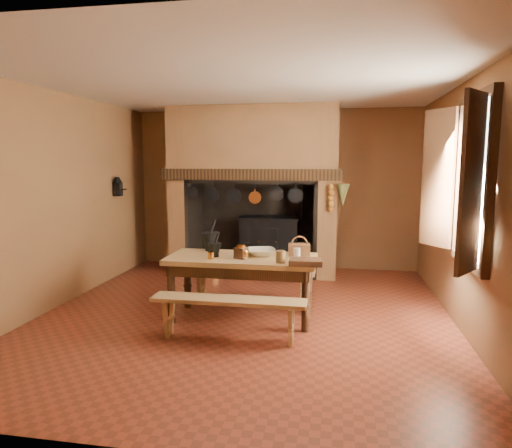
# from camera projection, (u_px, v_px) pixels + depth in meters

# --- Properties ---
(floor) EXTENTS (5.50, 5.50, 0.00)m
(floor) POSITION_uv_depth(u_px,v_px,m) (245.00, 315.00, 5.67)
(floor) COLOR maroon
(floor) RESTS_ON ground
(ceiling) EXTENTS (5.50, 5.50, 0.00)m
(ceiling) POSITION_uv_depth(u_px,v_px,m) (244.00, 83.00, 5.29)
(ceiling) COLOR silver
(ceiling) RESTS_ON back_wall
(back_wall) EXTENTS (5.00, 0.02, 2.80)m
(back_wall) POSITION_uv_depth(u_px,v_px,m) (275.00, 189.00, 8.17)
(back_wall) COLOR brown
(back_wall) RESTS_ON floor
(wall_left) EXTENTS (0.02, 5.50, 2.80)m
(wall_left) POSITION_uv_depth(u_px,v_px,m) (56.00, 200.00, 5.91)
(wall_left) COLOR brown
(wall_left) RESTS_ON floor
(wall_right) EXTENTS (0.02, 5.50, 2.80)m
(wall_right) POSITION_uv_depth(u_px,v_px,m) (466.00, 207.00, 5.05)
(wall_right) COLOR brown
(wall_right) RESTS_ON floor
(wall_front) EXTENTS (5.00, 0.02, 2.80)m
(wall_front) POSITION_uv_depth(u_px,v_px,m) (156.00, 243.00, 2.80)
(wall_front) COLOR brown
(wall_front) RESTS_ON floor
(chimney_breast) EXTENTS (2.95, 0.96, 2.80)m
(chimney_breast) POSITION_uv_depth(u_px,v_px,m) (254.00, 167.00, 7.73)
(chimney_breast) COLOR brown
(chimney_breast) RESTS_ON floor
(iron_range) EXTENTS (1.12, 0.55, 1.60)m
(iron_range) POSITION_uv_depth(u_px,v_px,m) (270.00, 243.00, 8.00)
(iron_range) COLOR black
(iron_range) RESTS_ON floor
(hearth_pans) EXTENTS (0.51, 0.62, 0.20)m
(hearth_pans) POSITION_uv_depth(u_px,v_px,m) (212.00, 265.00, 8.01)
(hearth_pans) COLOR #B8722A
(hearth_pans) RESTS_ON floor
(hanging_pans) EXTENTS (1.92, 0.29, 0.27)m
(hanging_pans) POSITION_uv_depth(u_px,v_px,m) (246.00, 195.00, 7.31)
(hanging_pans) COLOR black
(hanging_pans) RESTS_ON chimney_breast
(onion_string) EXTENTS (0.12, 0.10, 0.46)m
(onion_string) POSITION_uv_depth(u_px,v_px,m) (331.00, 198.00, 7.07)
(onion_string) COLOR #9B651C
(onion_string) RESTS_ON chimney_breast
(herb_bunch) EXTENTS (0.20, 0.20, 0.35)m
(herb_bunch) POSITION_uv_depth(u_px,v_px,m) (343.00, 195.00, 7.03)
(herb_bunch) COLOR #5F6630
(herb_bunch) RESTS_ON chimney_breast
(window) EXTENTS (0.39, 1.75, 1.76)m
(window) POSITION_uv_depth(u_px,v_px,m) (462.00, 181.00, 4.65)
(window) COLOR white
(window) RESTS_ON wall_right
(wall_coffee_mill) EXTENTS (0.23, 0.16, 0.31)m
(wall_coffee_mill) POSITION_uv_depth(u_px,v_px,m) (118.00, 185.00, 7.40)
(wall_coffee_mill) COLOR black
(wall_coffee_mill) RESTS_ON wall_left
(work_table) EXTENTS (1.77, 0.79, 0.77)m
(work_table) POSITION_uv_depth(u_px,v_px,m) (242.00, 266.00, 5.47)
(work_table) COLOR #A87C4D
(work_table) RESTS_ON floor
(bench_front) EXTENTS (1.65, 0.29, 0.46)m
(bench_front) POSITION_uv_depth(u_px,v_px,m) (229.00, 309.00, 4.83)
(bench_front) COLOR #A87C4D
(bench_front) RESTS_ON floor
(bench_back) EXTENTS (1.70, 0.30, 0.48)m
(bench_back) POSITION_uv_depth(u_px,v_px,m) (251.00, 277.00, 6.09)
(bench_back) COLOR #A87C4D
(bench_back) RESTS_ON floor
(mortar_large) EXTENTS (0.24, 0.24, 0.40)m
(mortar_large) POSITION_uv_depth(u_px,v_px,m) (211.00, 240.00, 5.80)
(mortar_large) COLOR black
(mortar_large) RESTS_ON work_table
(mortar_small) EXTENTS (0.17, 0.17, 0.28)m
(mortar_small) POSITION_uv_depth(u_px,v_px,m) (215.00, 249.00, 5.43)
(mortar_small) COLOR black
(mortar_small) RESTS_ON work_table
(coffee_grinder) EXTENTS (0.19, 0.16, 0.20)m
(coffee_grinder) POSITION_uv_depth(u_px,v_px,m) (241.00, 252.00, 5.35)
(coffee_grinder) COLOR #331E10
(coffee_grinder) RESTS_ON work_table
(brass_mug_a) EXTENTS (0.09, 0.09, 0.08)m
(brass_mug_a) POSITION_uv_depth(u_px,v_px,m) (211.00, 255.00, 5.32)
(brass_mug_a) COLOR #B8722A
(brass_mug_a) RESTS_ON work_table
(brass_mug_b) EXTENTS (0.09, 0.09, 0.08)m
(brass_mug_b) POSITION_uv_depth(u_px,v_px,m) (246.00, 250.00, 5.65)
(brass_mug_b) COLOR #B8722A
(brass_mug_b) RESTS_ON work_table
(mixing_bowl) EXTENTS (0.43, 0.43, 0.08)m
(mixing_bowl) POSITION_uv_depth(u_px,v_px,m) (261.00, 252.00, 5.51)
(mixing_bowl) COLOR #BDB191
(mixing_bowl) RESTS_ON work_table
(stoneware_crock) EXTENTS (0.14, 0.14, 0.14)m
(stoneware_crock) POSITION_uv_depth(u_px,v_px,m) (281.00, 257.00, 5.12)
(stoneware_crock) COLOR brown
(stoneware_crock) RESTS_ON work_table
(glass_jar) EXTENTS (0.08, 0.08, 0.14)m
(glass_jar) POSITION_uv_depth(u_px,v_px,m) (297.00, 254.00, 5.28)
(glass_jar) COLOR beige
(glass_jar) RESTS_ON work_table
(wicker_basket) EXTENTS (0.27, 0.21, 0.24)m
(wicker_basket) POSITION_uv_depth(u_px,v_px,m) (299.00, 249.00, 5.49)
(wicker_basket) COLOR #4A2516
(wicker_basket) RESTS_ON work_table
(wooden_tray) EXTENTS (0.37, 0.27, 0.06)m
(wooden_tray) POSITION_uv_depth(u_px,v_px,m) (306.00, 262.00, 5.03)
(wooden_tray) COLOR #331E10
(wooden_tray) RESTS_ON work_table
(brass_cup) EXTENTS (0.13, 0.13, 0.10)m
(brass_cup) POSITION_uv_depth(u_px,v_px,m) (243.00, 254.00, 5.35)
(brass_cup) COLOR #B8722A
(brass_cup) RESTS_ON work_table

